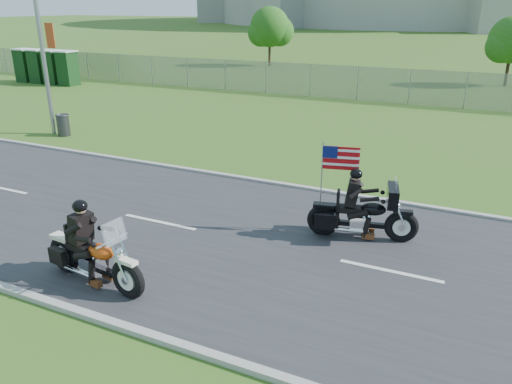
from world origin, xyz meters
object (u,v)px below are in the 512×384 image
at_px(motorcycle_lead, 93,259).
at_px(trash_can, 63,125).
at_px(motorcycle_follow, 362,216).
at_px(porta_toilet_d, 25,66).
at_px(porta_toilet_b, 53,68).
at_px(porta_toilet_c, 39,67).
at_px(porta_toilet_a, 68,69).

bearing_deg(motorcycle_lead, trash_can, 144.95).
bearing_deg(motorcycle_follow, porta_toilet_d, 138.44).
distance_m(porta_toilet_b, motorcycle_lead, 29.77).
relative_size(porta_toilet_c, motorcycle_lead, 0.84).
relative_size(motorcycle_follow, trash_can, 2.91).
bearing_deg(motorcycle_follow, porta_toilet_b, 135.97).
bearing_deg(porta_toilet_c, trash_can, -39.41).
distance_m(porta_toilet_b, motorcycle_follow, 30.67).
xyz_separation_m(motorcycle_follow, trash_can, (-14.34, 4.58, -0.16)).
distance_m(porta_toilet_d, motorcycle_lead, 31.89).
bearing_deg(porta_toilet_c, porta_toilet_d, 180.00).
distance_m(porta_toilet_a, trash_can, 15.36).
height_order(porta_toilet_c, trash_can, porta_toilet_c).
distance_m(porta_toilet_a, porta_toilet_b, 1.40).
relative_size(porta_toilet_a, motorcycle_lead, 0.84).
distance_m(porta_toilet_c, motorcycle_follow, 31.89).
height_order(porta_toilet_c, motorcycle_follow, porta_toilet_c).
relative_size(porta_toilet_c, trash_can, 2.53).
bearing_deg(porta_toilet_a, porta_toilet_b, 180.00).
height_order(porta_toilet_a, trash_can, porta_toilet_a).
height_order(porta_toilet_b, trash_can, porta_toilet_b).
bearing_deg(porta_toilet_d, motorcycle_follow, -28.16).
bearing_deg(porta_toilet_b, porta_toilet_a, 0.00).
height_order(porta_toilet_c, porta_toilet_d, same).
height_order(porta_toilet_b, motorcycle_follow, porta_toilet_b).
xyz_separation_m(porta_toilet_a, motorcycle_lead, (20.59, -20.06, -0.57)).
xyz_separation_m(motorcycle_lead, motorcycle_follow, (4.40, 4.43, 0.04)).
bearing_deg(porta_toilet_d, porta_toilet_c, 0.00).
relative_size(porta_toilet_b, motorcycle_follow, 0.87).
height_order(porta_toilet_b, porta_toilet_d, same).
height_order(porta_toilet_d, motorcycle_follow, porta_toilet_d).
xyz_separation_m(porta_toilet_c, porta_toilet_d, (-1.40, 0.00, 0.00)).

